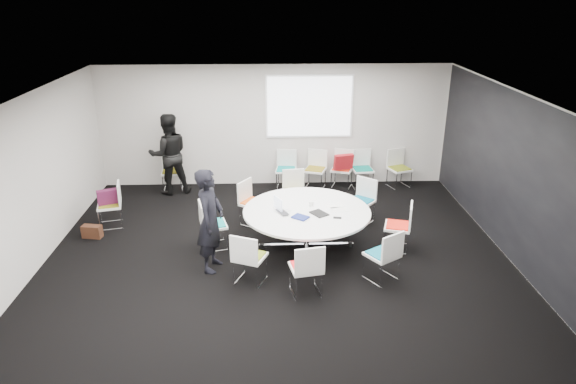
{
  "coord_description": "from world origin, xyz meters",
  "views": [
    {
      "loc": [
        -0.12,
        -8.03,
        4.38
      ],
      "look_at": [
        0.2,
        0.4,
        1.0
      ],
      "focal_mm": 32.0,
      "sensor_mm": 36.0,
      "label": 1
    }
  ],
  "objects_px": {
    "chair_ring_a": "(397,235)",
    "laptop": "(284,212)",
    "chair_ring_b": "(361,209)",
    "chair_ring_c": "(295,200)",
    "chair_back_d": "(362,176)",
    "person_main": "(210,220)",
    "chair_ring_h": "(382,264)",
    "person_back": "(169,154)",
    "chair_back_c": "(342,176)",
    "cup": "(311,204)",
    "chair_ring_f": "(250,267)",
    "chair_back_b": "(315,177)",
    "chair_back_a": "(286,177)",
    "chair_ring_e": "(213,233)",
    "maroon_bag": "(108,197)",
    "chair_ring_d": "(253,211)",
    "brown_bag": "(92,232)",
    "chair_ring_g": "(306,278)",
    "chair_back_e": "(399,176)",
    "chair_person_back": "(173,179)",
    "chair_spare_left": "(111,213)",
    "conference_table": "(307,220)"
  },
  "relations": [
    {
      "from": "chair_back_a",
      "to": "chair_back_c",
      "type": "xyz_separation_m",
      "value": [
        1.3,
        -0.0,
        0.0
      ]
    },
    {
      "from": "chair_back_d",
      "to": "person_back",
      "type": "bearing_deg",
      "value": -3.05
    },
    {
      "from": "chair_ring_e",
      "to": "person_back",
      "type": "distance_m",
      "value": 3.04
    },
    {
      "from": "chair_ring_d",
      "to": "maroon_bag",
      "type": "bearing_deg",
      "value": -57.08
    },
    {
      "from": "chair_ring_h",
      "to": "person_back",
      "type": "distance_m",
      "value": 5.64
    },
    {
      "from": "chair_ring_f",
      "to": "brown_bag",
      "type": "height_order",
      "value": "chair_ring_f"
    },
    {
      "from": "chair_ring_b",
      "to": "chair_ring_c",
      "type": "bearing_deg",
      "value": 18.1
    },
    {
      "from": "laptop",
      "to": "chair_person_back",
      "type": "bearing_deg",
      "value": 12.98
    },
    {
      "from": "chair_ring_d",
      "to": "chair_ring_b",
      "type": "bearing_deg",
      "value": 123.11
    },
    {
      "from": "chair_ring_d",
      "to": "chair_ring_g",
      "type": "bearing_deg",
      "value": 51.68
    },
    {
      "from": "chair_back_b",
      "to": "chair_spare_left",
      "type": "bearing_deg",
      "value": 44.23
    },
    {
      "from": "chair_ring_g",
      "to": "chair_ring_h",
      "type": "bearing_deg",
      "value": 5.32
    },
    {
      "from": "chair_ring_f",
      "to": "chair_ring_h",
      "type": "height_order",
      "value": "same"
    },
    {
      "from": "chair_back_b",
      "to": "brown_bag",
      "type": "xyz_separation_m",
      "value": [
        -4.4,
        -2.41,
        -0.16
      ]
    },
    {
      "from": "chair_back_c",
      "to": "person_main",
      "type": "xyz_separation_m",
      "value": [
        -2.65,
        -3.63,
        0.6
      ]
    },
    {
      "from": "chair_ring_a",
      "to": "chair_ring_h",
      "type": "relative_size",
      "value": 1.0
    },
    {
      "from": "chair_back_c",
      "to": "chair_back_a",
      "type": "bearing_deg",
      "value": 20.22
    },
    {
      "from": "chair_back_c",
      "to": "cup",
      "type": "xyz_separation_m",
      "value": [
        -0.94,
        -2.78,
        0.5
      ]
    },
    {
      "from": "chair_ring_f",
      "to": "chair_back_b",
      "type": "xyz_separation_m",
      "value": [
        1.39,
        4.09,
        0.0
      ]
    },
    {
      "from": "chair_ring_d",
      "to": "chair_back_b",
      "type": "distance_m",
      "value": 2.37
    },
    {
      "from": "person_main",
      "to": "cup",
      "type": "relative_size",
      "value": 19.41
    },
    {
      "from": "chair_back_c",
      "to": "laptop",
      "type": "height_order",
      "value": "chair_back_c"
    },
    {
      "from": "maroon_bag",
      "to": "chair_back_b",
      "type": "bearing_deg",
      "value": 24.69
    },
    {
      "from": "chair_ring_d",
      "to": "person_back",
      "type": "height_order",
      "value": "person_back"
    },
    {
      "from": "chair_ring_f",
      "to": "chair_back_d",
      "type": "distance_m",
      "value": 4.77
    },
    {
      "from": "chair_ring_c",
      "to": "chair_spare_left",
      "type": "xyz_separation_m",
      "value": [
        -3.62,
        -0.54,
        0.0
      ]
    },
    {
      "from": "chair_back_c",
      "to": "brown_bag",
      "type": "relative_size",
      "value": 2.44
    },
    {
      "from": "chair_back_b",
      "to": "cup",
      "type": "relative_size",
      "value": 9.78
    },
    {
      "from": "chair_ring_d",
      "to": "chair_spare_left",
      "type": "height_order",
      "value": "same"
    },
    {
      "from": "chair_back_b",
      "to": "chair_ring_d",
      "type": "bearing_deg",
      "value": 73.63
    },
    {
      "from": "chair_ring_f",
      "to": "chair_back_a",
      "type": "height_order",
      "value": "same"
    },
    {
      "from": "conference_table",
      "to": "chair_ring_b",
      "type": "height_order",
      "value": "chair_ring_b"
    },
    {
      "from": "chair_ring_a",
      "to": "laptop",
      "type": "height_order",
      "value": "chair_ring_a"
    },
    {
      "from": "chair_ring_g",
      "to": "chair_person_back",
      "type": "relative_size",
      "value": 1.0
    },
    {
      "from": "person_back",
      "to": "chair_back_b",
      "type": "bearing_deg",
      "value": 165.83
    },
    {
      "from": "chair_ring_b",
      "to": "chair_back_d",
      "type": "xyz_separation_m",
      "value": [
        0.35,
        1.89,
        0.0
      ]
    },
    {
      "from": "chair_back_d",
      "to": "brown_bag",
      "type": "relative_size",
      "value": 2.44
    },
    {
      "from": "chair_ring_d",
      "to": "conference_table",
      "type": "bearing_deg",
      "value": 76.29
    },
    {
      "from": "chair_back_d",
      "to": "person_main",
      "type": "xyz_separation_m",
      "value": [
        -3.12,
        -3.6,
        0.6
      ]
    },
    {
      "from": "chair_back_e",
      "to": "laptop",
      "type": "xyz_separation_m",
      "value": [
        -2.77,
        -3.02,
        0.47
      ]
    },
    {
      "from": "chair_ring_a",
      "to": "person_back",
      "type": "relative_size",
      "value": 0.48
    },
    {
      "from": "chair_ring_e",
      "to": "laptop",
      "type": "xyz_separation_m",
      "value": [
        1.27,
        -0.15,
        0.47
      ]
    },
    {
      "from": "person_back",
      "to": "cup",
      "type": "bearing_deg",
      "value": 121.71
    },
    {
      "from": "chair_ring_d",
      "to": "chair_ring_f",
      "type": "distance_m",
      "value": 2.17
    },
    {
      "from": "chair_back_a",
      "to": "person_main",
      "type": "relative_size",
      "value": 0.5
    },
    {
      "from": "chair_back_e",
      "to": "chair_ring_e",
      "type": "bearing_deg",
      "value": 15.62
    },
    {
      "from": "chair_ring_d",
      "to": "chair_back_d",
      "type": "distance_m",
      "value": 3.12
    },
    {
      "from": "chair_spare_left",
      "to": "brown_bag",
      "type": "height_order",
      "value": "chair_spare_left"
    },
    {
      "from": "chair_ring_e",
      "to": "maroon_bag",
      "type": "relative_size",
      "value": 2.2
    },
    {
      "from": "chair_ring_b",
      "to": "chair_ring_a",
      "type": "bearing_deg",
      "value": 152.39
    }
  ]
}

